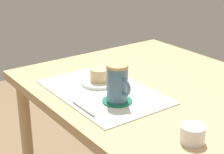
# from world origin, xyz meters

# --- Properties ---
(dining_table) EXTENTS (1.02, 0.84, 0.73)m
(dining_table) POSITION_xyz_m (0.00, 0.00, 0.64)
(dining_table) COLOR tan
(dining_table) RESTS_ON ground_plane
(placemat) EXTENTS (0.48, 0.31, 0.00)m
(placemat) POSITION_xyz_m (-0.08, -0.20, 0.73)
(placemat) COLOR silver
(placemat) RESTS_ON dining_table
(pastry_plate) EXTENTS (0.14, 0.14, 0.01)m
(pastry_plate) POSITION_xyz_m (-0.15, -0.17, 0.74)
(pastry_plate) COLOR silver
(pastry_plate) RESTS_ON placemat
(pastry) EXTENTS (0.07, 0.07, 0.05)m
(pastry) POSITION_xyz_m (-0.15, -0.17, 0.77)
(pastry) COLOR #E5BC7F
(pastry) RESTS_ON pastry_plate
(coffee_coaster) EXTENTS (0.10, 0.10, 0.00)m
(coffee_coaster) POSITION_xyz_m (0.02, -0.22, 0.73)
(coffee_coaster) COLOR #196B4C
(coffee_coaster) RESTS_ON placemat
(coffee_mug) EXTENTS (0.11, 0.07, 0.13)m
(coffee_mug) POSITION_xyz_m (0.03, -0.22, 0.80)
(coffee_mug) COLOR slate
(coffee_mug) RESTS_ON coffee_coaster
(teaspoon) EXTENTS (0.13, 0.01, 0.01)m
(teaspoon) POSITION_xyz_m (0.01, -0.34, 0.74)
(teaspoon) COLOR silver
(teaspoon) RESTS_ON placemat
(sugar_bowl) EXTENTS (0.07, 0.07, 0.05)m
(sugar_bowl) POSITION_xyz_m (0.35, -0.20, 0.75)
(sugar_bowl) COLOR white
(sugar_bowl) RESTS_ON dining_table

